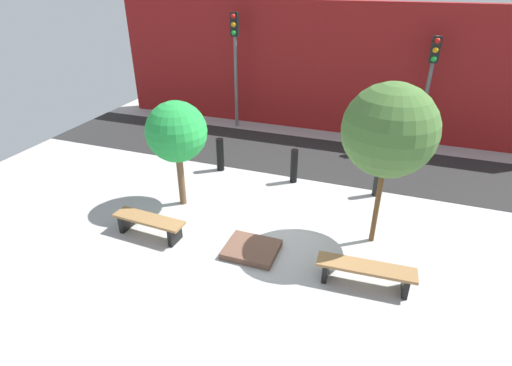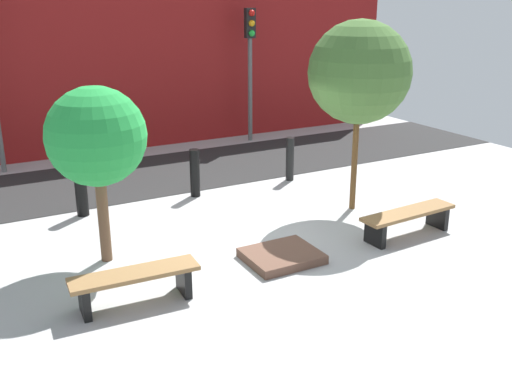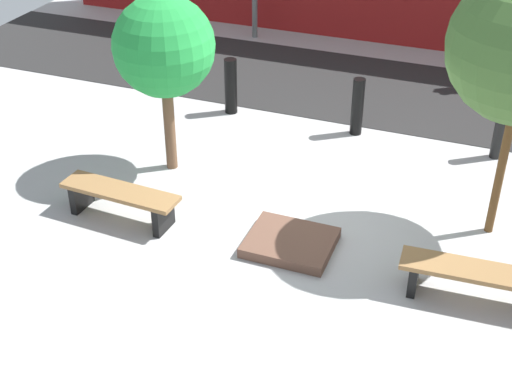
# 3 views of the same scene
# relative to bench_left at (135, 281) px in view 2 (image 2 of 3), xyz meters

# --- Properties ---
(ground_plane) EXTENTS (18.00, 18.00, 0.00)m
(ground_plane) POSITION_rel_bench_left_xyz_m (2.36, 1.06, -0.33)
(ground_plane) COLOR #A7A7A7
(road_strip) EXTENTS (18.00, 3.16, 0.01)m
(road_strip) POSITION_rel_bench_left_xyz_m (2.36, 5.44, -0.32)
(road_strip) COLOR #262626
(road_strip) RESTS_ON ground
(building_facade) EXTENTS (16.20, 0.50, 4.45)m
(building_facade) POSITION_rel_bench_left_xyz_m (2.36, 8.19, 1.90)
(building_facade) COLOR maroon
(building_facade) RESTS_ON ground
(bench_left) EXTENTS (1.70, 0.52, 0.46)m
(bench_left) POSITION_rel_bench_left_xyz_m (0.00, 0.00, 0.00)
(bench_left) COLOR black
(bench_left) RESTS_ON ground
(bench_right) EXTENTS (1.85, 0.52, 0.45)m
(bench_right) POSITION_rel_bench_left_xyz_m (4.73, 0.00, -0.00)
(bench_right) COLOR black
(bench_right) RESTS_ON ground
(planter_bed) EXTENTS (1.10, 0.93, 0.14)m
(planter_bed) POSITION_rel_bench_left_xyz_m (2.36, 0.20, -0.26)
(planter_bed) COLOR brown
(planter_bed) RESTS_ON ground
(tree_behind_left_bench) EXTENTS (1.46, 1.46, 2.68)m
(tree_behind_left_bench) POSITION_rel_bench_left_xyz_m (-0.00, 1.51, 1.61)
(tree_behind_left_bench) COLOR brown
(tree_behind_left_bench) RESTS_ON ground
(tree_behind_right_bench) EXTENTS (1.85, 1.85, 3.52)m
(tree_behind_right_bench) POSITION_rel_bench_left_xyz_m (4.73, 1.51, 2.26)
(tree_behind_right_bench) COLOR brown
(tree_behind_right_bench) RESTS_ON ground
(bollard_far_left) EXTENTS (0.22, 0.22, 0.99)m
(bollard_far_left) POSITION_rel_bench_left_xyz_m (0.11, 3.61, 0.17)
(bollard_far_left) COLOR black
(bollard_far_left) RESTS_ON ground
(bollard_left) EXTENTS (0.20, 0.20, 0.98)m
(bollard_left) POSITION_rel_bench_left_xyz_m (2.36, 3.61, 0.16)
(bollard_left) COLOR black
(bollard_left) RESTS_ON ground
(bollard_center) EXTENTS (0.18, 0.18, 0.97)m
(bollard_center) POSITION_rel_bench_left_xyz_m (4.62, 3.61, 0.15)
(bollard_center) COLOR black
(bollard_center) RESTS_ON ground
(traffic_light_mid_west) EXTENTS (0.28, 0.27, 3.60)m
(traffic_light_mid_west) POSITION_rel_bench_left_xyz_m (5.61, 7.31, 2.16)
(traffic_light_mid_west) COLOR #5B5B5B
(traffic_light_mid_west) RESTS_ON ground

